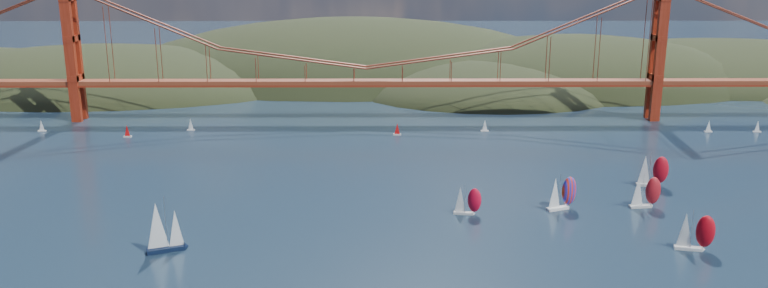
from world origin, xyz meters
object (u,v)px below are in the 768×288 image
racer_3 (652,170)px  racer_2 (645,191)px  racer_1 (695,231)px  sloop_navy (163,228)px  racer_rwb (562,192)px  racer_0 (467,200)px

racer_3 → racer_2: bearing=-109.9°
racer_1 → racer_2: bearing=105.3°
sloop_navy → racer_1: (126.91, 0.06, -1.27)m
racer_3 → racer_rwb: 38.24m
sloop_navy → racer_1: bearing=-21.9°
racer_0 → racer_1: size_ratio=0.84×
racer_0 → racer_2: bearing=14.6°
racer_0 → racer_1: bearing=-17.1°
sloop_navy → racer_0: (75.28, 25.01, -2.06)m
sloop_navy → racer_rwb: bearing=-6.1°
racer_1 → racer_rwb: (-25.03, 28.85, 0.08)m
racer_0 → racer_1: (51.63, -24.95, 0.79)m
racer_2 → racer_rwb: 23.58m
sloop_navy → racer_1: 126.92m
racer_1 → racer_3: size_ratio=0.96×
racer_2 → racer_3: bearing=58.5°
racer_0 → racer_1: racer_1 is taller
sloop_navy → racer_3: sloop_navy is taller
racer_rwb → racer_1: bearing=-71.0°
racer_1 → racer_2: size_ratio=1.03×
racer_2 → racer_3: (8.75, 19.16, 0.33)m
racer_2 → racer_rwb: bearing=176.2°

